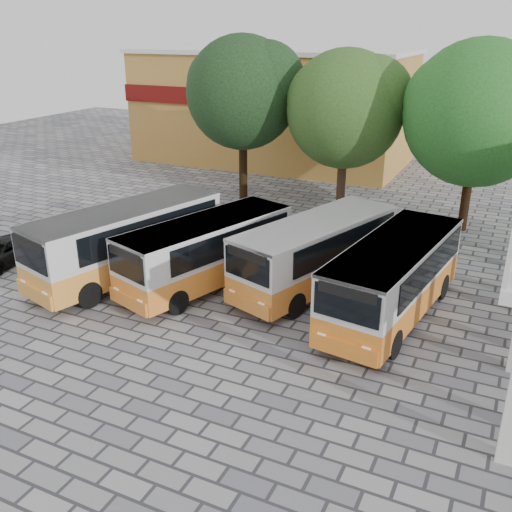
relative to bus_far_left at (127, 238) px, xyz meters
The scene contains 10 objects.
ground 7.76m from the bus_far_left, 18.76° to the right, with size 90.00×90.00×0.00m, color slate.
shophouse_block 23.98m from the bus_far_left, 99.25° to the left, with size 20.40×10.40×8.30m.
bus_far_left is the anchor object (origin of this frame).
bus_centre_left 3.46m from the bus_far_left, 11.96° to the left, with size 4.53×8.14×2.76m.
bus_centre_right 7.79m from the bus_far_left, 17.98° to the left, with size 4.72×8.35×2.83m.
bus_far_right 10.81m from the bus_far_left, ahead, with size 3.50×8.26×2.88m.
tree_left 13.39m from the bus_far_left, 93.75° to the left, with size 6.76×6.44×9.54m.
tree_middle 14.40m from the bus_far_left, 67.79° to the left, with size 6.66×6.34×8.88m.
tree_right 17.77m from the bus_far_left, 46.05° to the left, with size 7.43×7.08×9.46m.
parked_car 6.30m from the bus_far_left, 167.81° to the right, with size 1.81×3.92×1.09m, color black.
Camera 1 is at (7.13, -15.12, 9.84)m, focal length 40.00 mm.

